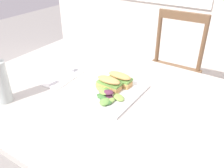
# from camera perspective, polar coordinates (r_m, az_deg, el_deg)

# --- Properties ---
(dining_table) EXTENTS (1.24, 0.84, 0.74)m
(dining_table) POSITION_cam_1_polar(r_m,az_deg,el_deg) (1.07, -1.96, -8.42)
(dining_table) COLOR #BCB7AD
(dining_table) RESTS_ON ground
(chair_wooden_far) EXTENTS (0.41, 0.41, 0.87)m
(chair_wooden_far) POSITION_cam_1_polar(r_m,az_deg,el_deg) (1.86, 13.74, 2.75)
(chair_wooden_far) COLOR brown
(chair_wooden_far) RESTS_ON ground
(plate_lunch) EXTENTS (0.27, 0.27, 0.01)m
(plate_lunch) POSITION_cam_1_polar(r_m,az_deg,el_deg) (1.01, -1.25, -1.69)
(plate_lunch) COLOR white
(plate_lunch) RESTS_ON dining_table
(sandwich_half_front) EXTENTS (0.11, 0.06, 0.06)m
(sandwich_half_front) POSITION_cam_1_polar(r_m,az_deg,el_deg) (1.01, -0.78, 0.25)
(sandwich_half_front) COLOR tan
(sandwich_half_front) RESTS_ON plate_lunch
(sandwich_half_back) EXTENTS (0.11, 0.06, 0.06)m
(sandwich_half_back) POSITION_cam_1_polar(r_m,az_deg,el_deg) (1.04, 1.85, 1.28)
(sandwich_half_back) COLOR tan
(sandwich_half_back) RESTS_ON plate_lunch
(salad_mixed_greens) EXTENTS (0.16, 0.14, 0.03)m
(salad_mixed_greens) POSITION_cam_1_polar(r_m,az_deg,el_deg) (0.96, -1.37, -2.75)
(salad_mixed_greens) COLOR #602D47
(salad_mixed_greens) RESTS_ON plate_lunch
(napkin_folded) EXTENTS (0.11, 0.22, 0.00)m
(napkin_folded) POSITION_cam_1_polar(r_m,az_deg,el_deg) (1.14, -11.22, 1.55)
(napkin_folded) COLOR white
(napkin_folded) RESTS_ON dining_table
(fork_on_napkin) EXTENTS (0.03, 0.19, 0.00)m
(fork_on_napkin) POSITION_cam_1_polar(r_m,az_deg,el_deg) (1.15, -10.67, 2.06)
(fork_on_napkin) COLOR silver
(fork_on_napkin) RESTS_ON napkin_folded
(bottle_cold_brew) EXTENTS (0.06, 0.06, 0.23)m
(bottle_cold_brew) POSITION_cam_1_polar(r_m,az_deg,el_deg) (1.01, -25.05, 0.21)
(bottle_cold_brew) COLOR black
(bottle_cold_brew) RESTS_ON dining_table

